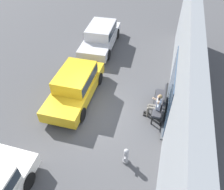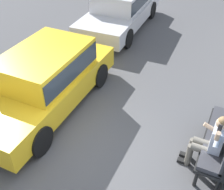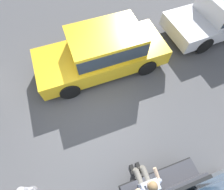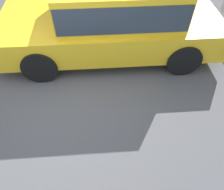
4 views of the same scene
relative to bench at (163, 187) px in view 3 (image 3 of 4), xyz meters
The scene contains 4 objects.
ground_plane 3.09m from the bench, 73.03° to the right, with size 60.00×60.00×0.00m, color #4C4C4F.
bench is the anchor object (origin of this frame).
person_on_phone 0.45m from the bench, 31.89° to the right, with size 0.73×0.74×1.38m.
parked_car_mid 4.31m from the bench, 89.39° to the right, with size 4.45×1.91×1.51m.
Camera 3 is at (0.28, 2.60, 5.19)m, focal length 28.00 mm.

